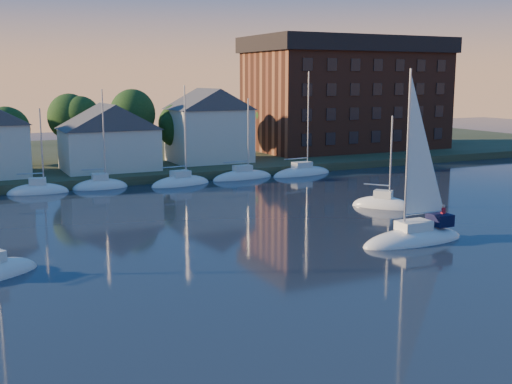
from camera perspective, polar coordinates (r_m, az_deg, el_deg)
ground at (r=34.39m, az=21.59°, el=-11.26°), size 260.00×260.00×0.00m
shoreline_land at (r=99.96m, az=-11.87°, el=2.91°), size 160.00×50.00×2.00m
wooden_dock at (r=78.07m, az=-7.68°, el=1.07°), size 120.00×3.00×1.00m
clubhouse_centre at (r=80.62m, az=-12.96°, el=4.87°), size 11.55×8.40×8.08m
clubhouse_east at (r=86.67m, az=-4.20°, el=6.02°), size 10.50×8.40×9.80m
condo_block at (r=104.02m, az=8.07°, el=8.71°), size 31.00×17.00×17.40m
tree_line at (r=88.35m, az=-8.83°, el=6.77°), size 93.40×5.40×8.90m
moored_fleet at (r=72.29m, az=-15.97°, el=0.13°), size 63.50×2.40×12.05m
hero_sailboat at (r=49.47m, az=13.94°, el=-3.69°), size 8.88×2.87×13.89m
drifting_sailboat_right at (r=62.03m, az=11.21°, el=-1.27°), size 5.33×5.84×9.80m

